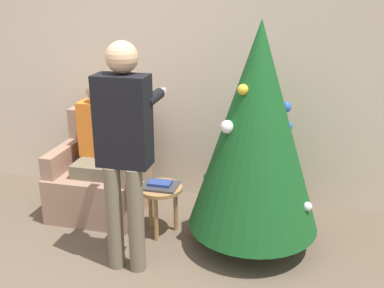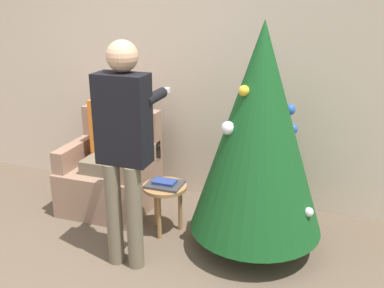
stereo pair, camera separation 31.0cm
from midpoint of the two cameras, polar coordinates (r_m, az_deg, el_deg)
The scene contains 8 objects.
wall_back at distance 4.33m, azimuth 0.78°, elevation 10.61°, with size 8.00×0.06×2.70m.
christmas_tree at distance 3.40m, azimuth 11.16°, elevation 1.61°, with size 1.03×1.03×1.80m.
armchair at distance 4.32m, azimuth -8.15°, elevation -3.95°, with size 0.78×0.72×0.91m.
person_seated at distance 4.17m, azimuth -8.54°, elevation 0.47°, with size 0.36×0.46×1.24m.
person_standing at distance 3.18m, azimuth -5.91°, elevation 0.70°, with size 0.40×0.57×1.68m.
side_stool at distance 3.81m, azimuth -1.14°, elevation -6.34°, with size 0.37×0.37×0.43m.
laptop at distance 3.77m, azimuth -1.15°, elevation -5.20°, with size 0.30×0.24×0.02m.
book at distance 3.76m, azimuth -1.15°, elevation -4.89°, with size 0.19×0.12×0.02m.
Camera 2 is at (1.51, -1.78, 2.02)m, focal length 42.00 mm.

